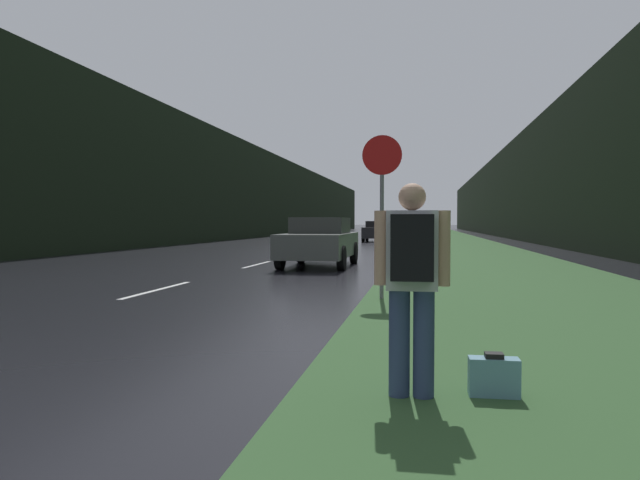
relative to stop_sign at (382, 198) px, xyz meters
The scene contains 11 objects.
grass_verge 32.06m from the stop_sign, 85.21° to the left, with size 6.00×240.00×0.02m, color #33562D.
lane_stripe_b 4.95m from the stop_sign, behind, with size 0.12×3.00×0.01m, color silver.
lane_stripe_c 9.09m from the stop_sign, 120.85° to the left, with size 0.12×3.00×0.01m, color silver.
lane_stripe_d 15.45m from the stop_sign, 107.33° to the left, with size 0.12×3.00×0.01m, color silver.
treeline_far_side 44.50m from the stop_sign, 109.47° to the left, with size 2.00×140.00×8.15m, color black.
treeline_near_side 42.84m from the stop_sign, 78.31° to the left, with size 2.00×140.00×7.94m, color black.
stop_sign is the anchor object (origin of this frame).
hitchhiker_with_backpack 5.78m from the stop_sign, 83.62° to the right, with size 0.58×0.41×1.67m.
suitcase 5.90m from the stop_sign, 77.10° to the right, with size 0.39×0.17×0.36m.
car_passing_near 7.81m from the stop_sign, 108.45° to the left, with size 2.00×4.64×1.52m.
car_passing_far 30.50m from the stop_sign, 94.61° to the left, with size 1.98×4.32×1.45m.
Camera 1 is at (5.29, -1.99, 1.37)m, focal length 32.00 mm.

